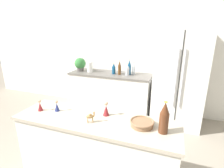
{
  "coord_description": "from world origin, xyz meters",
  "views": [
    {
      "loc": [
        0.91,
        -1.04,
        1.8
      ],
      "look_at": [
        0.03,
        1.39,
        0.98
      ],
      "focal_mm": 28.0,
      "sensor_mm": 36.0,
      "label": 1
    }
  ],
  "objects": [
    {
      "name": "fruit_bowl",
      "position": [
        0.68,
        0.42,
        0.96
      ],
      "size": [
        0.23,
        0.23,
        0.06
      ],
      "color": "#8C6647",
      "rests_on": "bar_counter"
    },
    {
      "name": "wise_man_figurine_purple",
      "position": [
        0.28,
        0.5,
        0.99
      ],
      "size": [
        0.07,
        0.07,
        0.16
      ],
      "color": "maroon",
      "rests_on": "bar_counter"
    },
    {
      "name": "potted_plant",
      "position": [
        -1.09,
        2.36,
        1.04
      ],
      "size": [
        0.25,
        0.25,
        0.3
      ],
      "color": "#595451",
      "rests_on": "back_counter"
    },
    {
      "name": "back_bottle_4",
      "position": [
        -0.15,
        2.35,
        1.02
      ],
      "size": [
        0.06,
        0.06,
        0.29
      ],
      "color": "brown",
      "rests_on": "back_counter"
    },
    {
      "name": "wise_man_figurine_blue",
      "position": [
        -0.45,
        0.36,
        0.98
      ],
      "size": [
        0.06,
        0.06,
        0.13
      ],
      "color": "maroon",
      "rests_on": "bar_counter"
    },
    {
      "name": "back_bottle_2",
      "position": [
        0.13,
        2.46,
        1.01
      ],
      "size": [
        0.06,
        0.06,
        0.26
      ],
      "color": "#B2B7BC",
      "rests_on": "back_counter"
    },
    {
      "name": "back_counter",
      "position": [
        -0.37,
        2.4,
        0.44
      ],
      "size": [
        1.76,
        0.63,
        0.88
      ],
      "color": "white",
      "rests_on": "ground_plane"
    },
    {
      "name": "back_bottle_1",
      "position": [
        -0.28,
        2.37,
        0.99
      ],
      "size": [
        0.08,
        0.08,
        0.23
      ],
      "color": "navy",
      "rests_on": "back_counter"
    },
    {
      "name": "wise_man_figurine_crimson",
      "position": [
        -0.27,
        0.41,
        0.98
      ],
      "size": [
        0.05,
        0.05,
        0.13
      ],
      "color": "navy",
      "rests_on": "bar_counter"
    },
    {
      "name": "camel_figurine",
      "position": [
        0.19,
        0.32,
        0.99
      ],
      "size": [
        0.09,
        0.07,
        0.11
      ],
      "color": "#A87F4C",
      "rests_on": "bar_counter"
    },
    {
      "name": "bar_counter",
      "position": [
        0.21,
        0.38,
        0.46
      ],
      "size": [
        1.69,
        0.51,
        0.93
      ],
      "color": "silver",
      "rests_on": "ground_plane"
    },
    {
      "name": "wine_bottle",
      "position": [
        0.88,
        0.37,
        1.07
      ],
      "size": [
        0.08,
        0.08,
        0.3
      ],
      "color": "#562D19",
      "rests_on": "bar_counter"
    },
    {
      "name": "refrigerator",
      "position": [
        1.02,
        2.33,
        0.91
      ],
      "size": [
        0.89,
        0.73,
        1.82
      ],
      "color": "white",
      "rests_on": "ground_plane"
    },
    {
      "name": "paper_towel_roll",
      "position": [
        -0.84,
        2.35,
        0.99
      ],
      "size": [
        0.12,
        0.12,
        0.22
      ],
      "color": "white",
      "rests_on": "back_counter"
    },
    {
      "name": "wall_back",
      "position": [
        0.0,
        2.73,
        1.27
      ],
      "size": [
        8.0,
        0.06,
        2.55
      ],
      "color": "white",
      "rests_on": "ground_plane"
    },
    {
      "name": "back_bottle_0",
      "position": [
        0.02,
        2.34,
        1.0
      ],
      "size": [
        0.08,
        0.08,
        0.25
      ],
      "color": "#B2B7BC",
      "rests_on": "back_counter"
    },
    {
      "name": "back_bottle_3",
      "position": [
        0.04,
        2.43,
        1.03
      ],
      "size": [
        0.07,
        0.07,
        0.31
      ],
      "color": "navy",
      "rests_on": "back_counter"
    }
  ]
}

